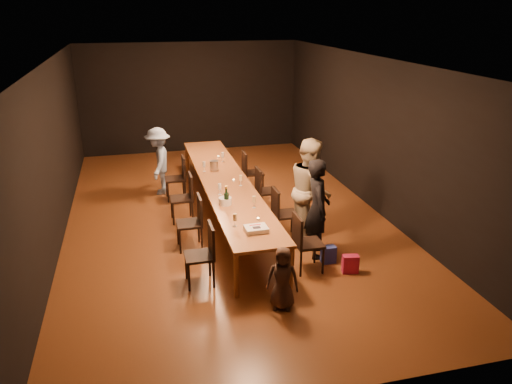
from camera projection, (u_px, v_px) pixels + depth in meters
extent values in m
plane|color=#4B2B12|center=(226.00, 216.00, 9.84)|extent=(10.00, 10.00, 0.00)
cube|color=black|center=(191.00, 98.00, 13.86)|extent=(6.00, 0.04, 3.00)
cube|color=black|center=(321.00, 272.00, 4.77)|extent=(6.00, 0.04, 3.00)
cube|color=black|center=(54.00, 153.00, 8.63)|extent=(0.04, 10.00, 3.00)
cube|color=black|center=(371.00, 133.00, 10.00)|extent=(0.04, 10.00, 3.00)
cube|color=silver|center=(222.00, 60.00, 8.79)|extent=(6.00, 10.00, 0.04)
cube|color=brown|center=(225.00, 182.00, 9.59)|extent=(0.90, 6.00, 0.05)
cylinder|color=brown|center=(236.00, 275.00, 6.99)|extent=(0.08, 0.08, 0.70)
cylinder|color=brown|center=(291.00, 268.00, 7.17)|extent=(0.08, 0.08, 0.70)
cylinder|color=brown|center=(187.00, 160.00, 12.26)|extent=(0.08, 0.08, 0.70)
cylinder|color=brown|center=(219.00, 157.00, 12.44)|extent=(0.08, 0.08, 0.70)
imported|color=black|center=(318.00, 208.00, 8.04)|extent=(0.49, 0.66, 1.66)
imported|color=tan|center=(310.00, 189.00, 8.65)|extent=(0.83, 0.99, 1.81)
imported|color=#7D98C2|center=(159.00, 161.00, 10.81)|extent=(0.69, 1.03, 1.47)
imported|color=#3C2A22|center=(283.00, 278.00, 6.72)|extent=(0.51, 0.42, 0.90)
cube|color=#B61B49|center=(350.00, 264.00, 7.71)|extent=(0.27, 0.18, 0.29)
cube|color=#2A41B8|center=(328.00, 254.00, 8.02)|extent=(0.23, 0.15, 0.28)
cube|color=white|center=(256.00, 229.00, 7.39)|extent=(0.34, 0.27, 0.08)
cube|color=black|center=(257.00, 227.00, 7.35)|extent=(0.12, 0.09, 0.00)
cube|color=red|center=(255.00, 225.00, 7.44)|extent=(0.17, 0.03, 0.00)
cylinder|color=white|center=(225.00, 201.00, 8.39)|extent=(0.25, 0.25, 0.12)
cylinder|color=#AEADB2|center=(214.00, 165.00, 10.15)|extent=(0.23, 0.23, 0.19)
cylinder|color=#B2B7B2|center=(258.00, 219.00, 7.80)|extent=(0.05, 0.05, 0.03)
cylinder|color=#B2B7B2|center=(234.00, 180.00, 9.52)|extent=(0.05, 0.05, 0.03)
cylinder|color=#B2B7B2|center=(218.00, 157.00, 11.02)|extent=(0.05, 0.05, 0.03)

